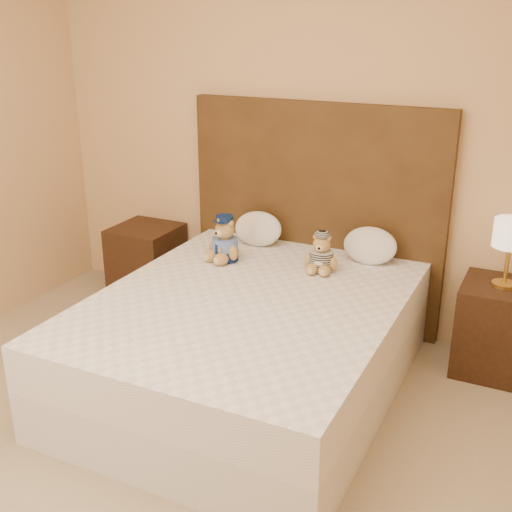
# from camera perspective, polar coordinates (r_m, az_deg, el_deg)

# --- Properties ---
(room_walls) EXTENTS (4.04, 4.52, 2.72)m
(room_walls) POSITION_cam_1_polar(r_m,az_deg,el_deg) (2.59, -8.54, 15.93)
(room_walls) COLOR tan
(room_walls) RESTS_ON ground
(bed) EXTENTS (1.60, 2.00, 0.55)m
(bed) POSITION_cam_1_polar(r_m,az_deg,el_deg) (3.66, -0.71, -7.69)
(bed) COLOR white
(bed) RESTS_ON ground
(headboard) EXTENTS (1.75, 0.08, 1.50)m
(headboard) POSITION_cam_1_polar(r_m,az_deg,el_deg) (4.34, 5.26, 3.63)
(headboard) COLOR #4D3317
(headboard) RESTS_ON ground
(nightstand_left) EXTENTS (0.45, 0.45, 0.55)m
(nightstand_left) POSITION_cam_1_polar(r_m,az_deg,el_deg) (4.88, -9.67, -0.52)
(nightstand_left) COLOR #361D11
(nightstand_left) RESTS_ON ground
(nightstand_right) EXTENTS (0.45, 0.45, 0.55)m
(nightstand_right) POSITION_cam_1_polar(r_m,az_deg,el_deg) (4.07, 20.67, -6.05)
(nightstand_right) COLOR #361D11
(nightstand_right) RESTS_ON ground
(lamp) EXTENTS (0.20, 0.20, 0.40)m
(lamp) POSITION_cam_1_polar(r_m,az_deg,el_deg) (3.86, 21.73, 1.60)
(lamp) COLOR gold
(lamp) RESTS_ON nightstand_right
(teddy_police) EXTENTS (0.31, 0.30, 0.29)m
(teddy_police) POSITION_cam_1_polar(r_m,az_deg,el_deg) (4.04, -2.78, 1.58)
(teddy_police) COLOR #AA7C42
(teddy_police) RESTS_ON bed
(teddy_prisoner) EXTENTS (0.23, 0.23, 0.24)m
(teddy_prisoner) POSITION_cam_1_polar(r_m,az_deg,el_deg) (3.88, 5.84, 0.30)
(teddy_prisoner) COLOR #AA7C42
(teddy_prisoner) RESTS_ON bed
(pillow_left) EXTENTS (0.34, 0.22, 0.24)m
(pillow_left) POSITION_cam_1_polar(r_m,az_deg,el_deg) (4.33, 0.19, 2.58)
(pillow_left) COLOR white
(pillow_left) RESTS_ON bed
(pillow_right) EXTENTS (0.34, 0.22, 0.24)m
(pillow_right) POSITION_cam_1_polar(r_m,az_deg,el_deg) (4.07, 10.10, 1.06)
(pillow_right) COLOR white
(pillow_right) RESTS_ON bed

